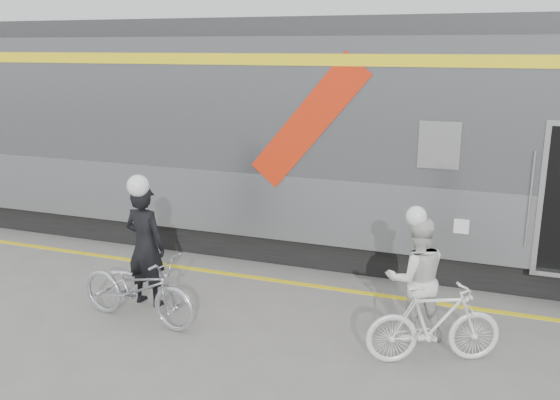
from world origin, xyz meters
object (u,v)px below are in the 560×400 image
at_px(man, 145,246).
at_px(bicycle_left, 138,288).
at_px(woman, 416,279).
at_px(bicycle_right, 434,324).

relative_size(man, bicycle_left, 0.95).
height_order(bicycle_left, woman, woman).
height_order(bicycle_left, bicycle_right, bicycle_left).
height_order(man, bicycle_left, man).
bearing_deg(bicycle_right, bicycle_left, 70.06).
xyz_separation_m(bicycle_left, woman, (3.58, 0.83, 0.32)).
bearing_deg(bicycle_left, woman, -69.93).
relative_size(man, bicycle_right, 1.09).
height_order(man, bicycle_right, man).
distance_m(bicycle_left, bicycle_right, 3.89).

